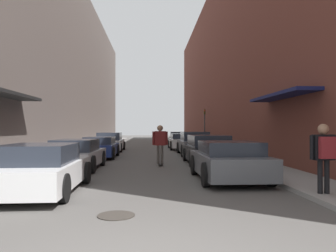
{
  "coord_description": "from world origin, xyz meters",
  "views": [
    {
      "loc": [
        0.15,
        -3.68,
        1.64
      ],
      "look_at": [
        0.88,
        10.3,
        1.74
      ],
      "focal_mm": 35.0,
      "sensor_mm": 36.0,
      "label": 1
    }
  ],
  "objects_px": {
    "parked_car_left_2": "(100,147)",
    "parked_car_right_1": "(208,150)",
    "parked_car_right_3": "(182,141)",
    "pedestrian": "(324,150)",
    "parked_car_left_3": "(110,142)",
    "parked_car_right_2": "(194,144)",
    "skateboarder": "(160,141)",
    "parked_car_left_1": "(76,155)",
    "parked_car_right_0": "(229,161)",
    "traffic_light": "(205,123)",
    "parked_car_left_0": "(41,169)",
    "parked_car_right_4": "(178,139)",
    "manhole_cover": "(116,215)"
  },
  "relations": [
    {
      "from": "skateboarder",
      "to": "pedestrian",
      "type": "xyz_separation_m",
      "value": [
        3.62,
        -7.04,
        0.03
      ]
    },
    {
      "from": "parked_car_right_1",
      "to": "parked_car_right_4",
      "type": "relative_size",
      "value": 0.99
    },
    {
      "from": "parked_car_left_1",
      "to": "skateboarder",
      "type": "xyz_separation_m",
      "value": [
        3.38,
        1.21,
        0.51
      ]
    },
    {
      "from": "parked_car_left_0",
      "to": "pedestrian",
      "type": "xyz_separation_m",
      "value": [
        6.84,
        -1.11,
        0.53
      ]
    },
    {
      "from": "parked_car_left_3",
      "to": "manhole_cover",
      "type": "bearing_deg",
      "value": -82.55
    },
    {
      "from": "skateboarder",
      "to": "parked_car_left_2",
      "type": "bearing_deg",
      "value": 128.96
    },
    {
      "from": "parked_car_right_2",
      "to": "traffic_light",
      "type": "relative_size",
      "value": 1.46
    },
    {
      "from": "parked_car_right_0",
      "to": "parked_car_right_3",
      "type": "bearing_deg",
      "value": 89.99
    },
    {
      "from": "parked_car_right_3",
      "to": "pedestrian",
      "type": "bearing_deg",
      "value": -85.16
    },
    {
      "from": "parked_car_right_3",
      "to": "pedestrian",
      "type": "height_order",
      "value": "pedestrian"
    },
    {
      "from": "parked_car_right_4",
      "to": "parked_car_left_1",
      "type": "bearing_deg",
      "value": -106.82
    },
    {
      "from": "parked_car_right_3",
      "to": "traffic_light",
      "type": "height_order",
      "value": "traffic_light"
    },
    {
      "from": "parked_car_left_0",
      "to": "parked_car_right_0",
      "type": "height_order",
      "value": "parked_car_left_0"
    },
    {
      "from": "parked_car_right_0",
      "to": "parked_car_right_1",
      "type": "distance_m",
      "value": 4.86
    },
    {
      "from": "parked_car_left_2",
      "to": "pedestrian",
      "type": "distance_m",
      "value": 13.01
    },
    {
      "from": "parked_car_left_0",
      "to": "parked_car_left_3",
      "type": "relative_size",
      "value": 0.89
    },
    {
      "from": "parked_car_right_0",
      "to": "parked_car_right_1",
      "type": "xyz_separation_m",
      "value": [
        0.19,
        4.85,
        0.03
      ]
    },
    {
      "from": "parked_car_right_0",
      "to": "pedestrian",
      "type": "relative_size",
      "value": 2.45
    },
    {
      "from": "parked_car_left_1",
      "to": "parked_car_left_2",
      "type": "bearing_deg",
      "value": 88.49
    },
    {
      "from": "pedestrian",
      "to": "parked_car_right_3",
      "type": "bearing_deg",
      "value": 94.84
    },
    {
      "from": "parked_car_right_0",
      "to": "traffic_light",
      "type": "xyz_separation_m",
      "value": [
        2.4,
        19.15,
        1.54
      ]
    },
    {
      "from": "parked_car_right_2",
      "to": "manhole_cover",
      "type": "distance_m",
      "value": 14.46
    },
    {
      "from": "parked_car_left_3",
      "to": "pedestrian",
      "type": "xyz_separation_m",
      "value": [
        6.99,
        -16.51,
        0.49
      ]
    },
    {
      "from": "parked_car_right_0",
      "to": "skateboarder",
      "type": "xyz_separation_m",
      "value": [
        -2.05,
        4.2,
        0.49
      ]
    },
    {
      "from": "parked_car_right_4",
      "to": "skateboarder",
      "type": "relative_size",
      "value": 2.44
    },
    {
      "from": "parked_car_right_0",
      "to": "manhole_cover",
      "type": "relative_size",
      "value": 5.68
    },
    {
      "from": "parked_car_right_1",
      "to": "parked_car_right_3",
      "type": "distance_m",
      "value": 10.81
    },
    {
      "from": "parked_car_left_3",
      "to": "parked_car_left_1",
      "type": "bearing_deg",
      "value": -90.02
    },
    {
      "from": "parked_car_left_2",
      "to": "parked_car_right_2",
      "type": "bearing_deg",
      "value": 17.93
    },
    {
      "from": "parked_car_left_3",
      "to": "pedestrian",
      "type": "bearing_deg",
      "value": -67.04
    },
    {
      "from": "parked_car_right_1",
      "to": "parked_car_right_4",
      "type": "bearing_deg",
      "value": 89.9
    },
    {
      "from": "parked_car_right_1",
      "to": "pedestrian",
      "type": "relative_size",
      "value": 2.64
    },
    {
      "from": "parked_car_left_0",
      "to": "parked_car_right_0",
      "type": "bearing_deg",
      "value": 18.18
    },
    {
      "from": "parked_car_right_1",
      "to": "parked_car_right_2",
      "type": "distance_m",
      "value": 5.14
    },
    {
      "from": "parked_car_left_2",
      "to": "pedestrian",
      "type": "relative_size",
      "value": 2.48
    },
    {
      "from": "parked_car_left_3",
      "to": "skateboarder",
      "type": "bearing_deg",
      "value": -70.39
    },
    {
      "from": "parked_car_right_2",
      "to": "parked_car_right_4",
      "type": "distance_m",
      "value": 11.67
    },
    {
      "from": "parked_car_right_3",
      "to": "parked_car_left_0",
      "type": "bearing_deg",
      "value": -106.86
    },
    {
      "from": "skateboarder",
      "to": "parked_car_left_1",
      "type": "bearing_deg",
      "value": -160.33
    },
    {
      "from": "parked_car_right_3",
      "to": "pedestrian",
      "type": "xyz_separation_m",
      "value": [
        1.57,
        -18.49,
        0.52
      ]
    },
    {
      "from": "manhole_cover",
      "to": "traffic_light",
      "type": "distance_m",
      "value": 23.95
    },
    {
      "from": "parked_car_left_2",
      "to": "traffic_light",
      "type": "xyz_separation_m",
      "value": [
        7.69,
        10.94,
        1.57
      ]
    },
    {
      "from": "parked_car_right_2",
      "to": "parked_car_right_3",
      "type": "height_order",
      "value": "parked_car_right_2"
    },
    {
      "from": "parked_car_left_1",
      "to": "parked_car_left_3",
      "type": "bearing_deg",
      "value": 89.98
    },
    {
      "from": "parked_car_left_2",
      "to": "parked_car_right_1",
      "type": "relative_size",
      "value": 0.94
    },
    {
      "from": "parked_car_left_2",
      "to": "pedestrian",
      "type": "height_order",
      "value": "pedestrian"
    },
    {
      "from": "parked_car_left_1",
      "to": "parked_car_left_3",
      "type": "height_order",
      "value": "parked_car_left_3"
    },
    {
      "from": "parked_car_left_3",
      "to": "parked_car_right_2",
      "type": "bearing_deg",
      "value": -33.1
    },
    {
      "from": "pedestrian",
      "to": "parked_car_left_1",
      "type": "bearing_deg",
      "value": 140.17
    },
    {
      "from": "parked_car_right_1",
      "to": "parked_car_right_2",
      "type": "bearing_deg",
      "value": 89.65
    }
  ]
}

